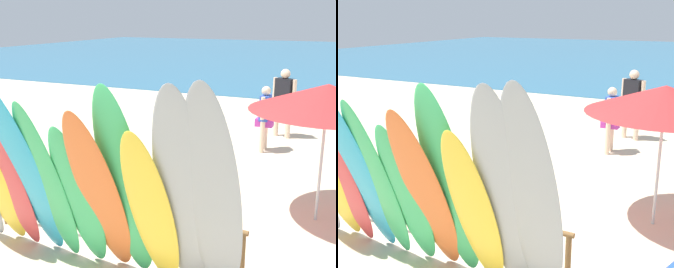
% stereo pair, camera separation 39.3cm
% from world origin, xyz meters
% --- Properties ---
extents(ground, '(60.00, 60.00, 0.00)m').
position_xyz_m(ground, '(0.00, 14.00, 0.00)').
color(ground, beige).
extents(ocean_water, '(60.00, 40.00, 0.02)m').
position_xyz_m(ocean_water, '(0.00, 31.44, 0.01)').
color(ocean_water, teal).
rests_on(ocean_water, ground).
extents(surfboard_rack, '(3.70, 0.07, 0.68)m').
position_xyz_m(surfboard_rack, '(0.00, 0.00, 0.55)').
color(surfboard_rack, brown).
rests_on(surfboard_rack, ground).
extents(surfboard_red_2, '(0.59, 0.87, 2.24)m').
position_xyz_m(surfboard_red_2, '(-1.03, -0.64, 1.12)').
color(surfboard_red_2, '#D13D42').
rests_on(surfboard_red_2, ground).
extents(surfboard_teal_3, '(0.67, 1.00, 2.39)m').
position_xyz_m(surfboard_teal_3, '(-0.68, -0.67, 1.19)').
color(surfboard_teal_3, '#289EC6').
rests_on(surfboard_teal_3, ground).
extents(surfboard_green_4, '(0.56, 0.84, 2.16)m').
position_xyz_m(surfboard_green_4, '(-0.37, -0.64, 1.08)').
color(surfboard_green_4, '#38B266').
rests_on(surfboard_green_4, ground).
extents(surfboard_green_5, '(0.54, 0.77, 1.92)m').
position_xyz_m(surfboard_green_5, '(0.01, -0.59, 0.96)').
color(surfboard_green_5, '#38B266').
rests_on(surfboard_green_5, ground).
extents(surfboard_orange_6, '(0.56, 0.98, 2.15)m').
position_xyz_m(surfboard_orange_6, '(0.34, -0.65, 1.08)').
color(surfboard_orange_6, orange).
rests_on(surfboard_orange_6, ground).
extents(surfboard_green_7, '(0.54, 0.89, 2.42)m').
position_xyz_m(surfboard_green_7, '(0.65, -0.62, 1.21)').
color(surfboard_green_7, '#38B266').
rests_on(surfboard_green_7, ground).
extents(surfboard_yellow_8, '(0.57, 0.88, 2.01)m').
position_xyz_m(surfboard_yellow_8, '(0.98, -0.66, 1.01)').
color(surfboard_yellow_8, yellow).
rests_on(surfboard_yellow_8, ground).
extents(surfboard_grey_9, '(0.65, 1.03, 2.48)m').
position_xyz_m(surfboard_grey_9, '(1.34, -0.67, 1.24)').
color(surfboard_grey_9, '#999EA3').
rests_on(surfboard_grey_9, ground).
extents(surfboard_grey_10, '(0.56, 0.95, 2.52)m').
position_xyz_m(surfboard_grey_10, '(1.65, -0.68, 1.26)').
color(surfboard_grey_10, '#999EA3').
rests_on(surfboard_grey_10, ground).
extents(beachgoer_by_water, '(0.39, 0.57, 1.50)m').
position_xyz_m(beachgoer_by_water, '(0.89, 5.17, 0.86)').
color(beachgoer_by_water, beige).
rests_on(beachgoer_by_water, ground).
extents(beachgoer_strolling, '(0.61, 0.38, 1.74)m').
position_xyz_m(beachgoer_strolling, '(1.06, 6.54, 1.00)').
color(beachgoer_strolling, beige).
rests_on(beachgoer_strolling, ground).
extents(beach_umbrella, '(2.20, 2.20, 2.08)m').
position_xyz_m(beach_umbrella, '(2.39, 2.05, 1.89)').
color(beach_umbrella, silver).
rests_on(beach_umbrella, ground).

